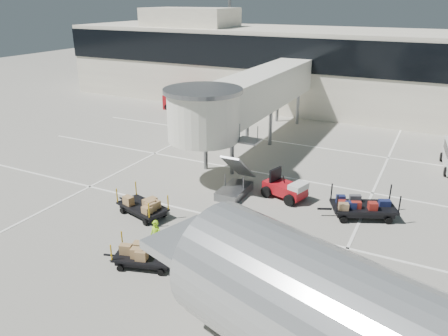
{
  "coord_description": "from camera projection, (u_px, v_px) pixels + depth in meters",
  "views": [
    {
      "loc": [
        8.83,
        -16.55,
        11.09
      ],
      "look_at": [
        -1.64,
        4.13,
        2.0
      ],
      "focal_mm": 35.0,
      "sensor_mm": 36.0,
      "label": 1
    }
  ],
  "objects": [
    {
      "name": "terminal",
      "position": [
        348.0,
        70.0,
        45.03
      ],
      "size": [
        64.0,
        12.11,
        15.2
      ],
      "color": "#F0EBCE",
      "rests_on": "ground"
    },
    {
      "name": "box_cart_far",
      "position": [
        143.0,
        206.0,
        23.62
      ],
      "size": [
        3.6,
        2.12,
        1.38
      ],
      "rotation": [
        0.0,
        0.0,
        -0.26
      ],
      "color": "black",
      "rests_on": "ground"
    },
    {
      "name": "suitcase_cart",
      "position": [
        365.0,
        207.0,
        23.44
      ],
      "size": [
        4.1,
        2.9,
        1.61
      ],
      "rotation": [
        0.0,
        0.0,
        0.43
      ],
      "color": "black",
      "rests_on": "ground"
    },
    {
      "name": "baggage_tug",
      "position": [
        286.0,
        189.0,
        25.63
      ],
      "size": [
        2.78,
        2.22,
        1.66
      ],
      "rotation": [
        0.0,
        0.0,
        -0.3
      ],
      "color": "maroon",
      "rests_on": "ground"
    },
    {
      "name": "ground_worker",
      "position": [
        156.0,
        236.0,
        20.16
      ],
      "size": [
        0.59,
        0.4,
        1.59
      ],
      "primitive_type": "imported",
      "rotation": [
        0.0,
        0.0,
        0.03
      ],
      "color": "#95E017",
      "rests_on": "ground"
    },
    {
      "name": "ground",
      "position": [
        216.0,
        238.0,
        21.51
      ],
      "size": [
        140.0,
        140.0,
        0.0
      ],
      "primitive_type": "plane",
      "color": "#AEAA9C",
      "rests_on": "ground"
    },
    {
      "name": "box_cart_near",
      "position": [
        147.0,
        257.0,
        19.07
      ],
      "size": [
        3.3,
        2.01,
        1.27
      ],
      "rotation": [
        0.0,
        0.0,
        0.29
      ],
      "color": "black",
      "rests_on": "ground"
    },
    {
      "name": "lane_markings",
      "position": [
        271.0,
        173.0,
        29.54
      ],
      "size": [
        40.0,
        30.0,
        0.02
      ],
      "color": "white",
      "rests_on": "ground"
    },
    {
      "name": "belt_loader",
      "position": [
        183.0,
        103.0,
        45.89
      ],
      "size": [
        4.23,
        1.96,
        1.98
      ],
      "rotation": [
        0.0,
        0.0,
        0.09
      ],
      "color": "maroon",
      "rests_on": "ground"
    },
    {
      "name": "jet_bridge",
      "position": [
        246.0,
        97.0,
        31.8
      ],
      "size": [
        5.7,
        20.4,
        6.03
      ],
      "color": "white",
      "rests_on": "ground"
    }
  ]
}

